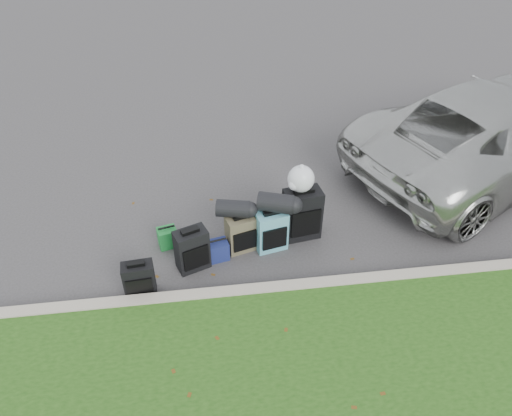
{
  "coord_description": "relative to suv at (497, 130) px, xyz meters",
  "views": [
    {
      "loc": [
        -0.84,
        -5.51,
        5.1
      ],
      "look_at": [
        -0.1,
        0.2,
        0.55
      ],
      "focal_mm": 35.0,
      "sensor_mm": 36.0,
      "label": 1
    }
  ],
  "objects": [
    {
      "name": "suitcase_teal",
      "position": [
        -4.24,
        -1.65,
        -0.45
      ],
      "size": [
        0.5,
        0.36,
        0.64
      ],
      "primitive_type": "cube",
      "rotation": [
        0.0,
        0.0,
        0.21
      ],
      "color": "teal",
      "rests_on": "ground"
    },
    {
      "name": "suitcase_olive",
      "position": [
        -4.68,
        -1.62,
        -0.48
      ],
      "size": [
        0.48,
        0.37,
        0.59
      ],
      "primitive_type": "cube",
      "rotation": [
        0.0,
        0.0,
        0.28
      ],
      "color": "#423C29",
      "rests_on": "ground"
    },
    {
      "name": "duffel_left",
      "position": [
        -4.78,
        -1.55,
        -0.06
      ],
      "size": [
        0.52,
        0.35,
        0.25
      ],
      "primitive_type": "cylinder",
      "rotation": [
        0.0,
        1.57,
        -0.22
      ],
      "color": "black",
      "rests_on": "suitcase_olive"
    },
    {
      "name": "tote_navy",
      "position": [
        -5.04,
        -1.78,
        -0.62
      ],
      "size": [
        0.32,
        0.28,
        0.3
      ],
      "primitive_type": "cube",
      "rotation": [
        0.0,
        0.0,
        0.21
      ],
      "color": "navy",
      "rests_on": "ground"
    },
    {
      "name": "suitcase_small_black",
      "position": [
        -6.12,
        -2.32,
        -0.51
      ],
      "size": [
        0.43,
        0.26,
        0.51
      ],
      "primitive_type": "cube",
      "rotation": [
        0.0,
        0.0,
        0.08
      ],
      "color": "black",
      "rests_on": "ground"
    },
    {
      "name": "suitcase_large_black_right",
      "position": [
        -3.74,
        -1.43,
        -0.36
      ],
      "size": [
        0.59,
        0.4,
        0.82
      ],
      "primitive_type": "cube",
      "rotation": [
        0.0,
        0.0,
        0.15
      ],
      "color": "black",
      "rests_on": "ground"
    },
    {
      "name": "curb",
      "position": [
        -4.33,
        -2.57,
        -0.7
      ],
      "size": [
        120.0,
        0.18,
        0.15
      ],
      "primitive_type": "cube",
      "color": "#9E937F",
      "rests_on": "ground"
    },
    {
      "name": "ground",
      "position": [
        -4.33,
        -1.57,
        -0.77
      ],
      "size": [
        120.0,
        120.0,
        0.0
      ],
      "primitive_type": "plane",
      "color": "#383535",
      "rests_on": "ground"
    },
    {
      "name": "trash_bag",
      "position": [
        -3.78,
        -1.37,
        0.25
      ],
      "size": [
        0.39,
        0.39,
        0.39
      ],
      "primitive_type": "sphere",
      "color": "silver",
      "rests_on": "suitcase_large_black_right"
    },
    {
      "name": "suv",
      "position": [
        0.0,
        0.0,
        0.0
      ],
      "size": [
        6.1,
        4.56,
        1.54
      ],
      "primitive_type": "imported",
      "rotation": [
        0.0,
        0.0,
        1.98
      ],
      "color": "#B7B7B2",
      "rests_on": "ground"
    },
    {
      "name": "duffel_right",
      "position": [
        -4.18,
        -1.59,
        0.01
      ],
      "size": [
        0.57,
        0.43,
        0.28
      ],
      "primitive_type": "cylinder",
      "rotation": [
        0.0,
        1.57,
        -0.33
      ],
      "color": "black",
      "rests_on": "suitcase_teal"
    },
    {
      "name": "suitcase_large_black_left",
      "position": [
        -5.4,
        -1.91,
        -0.45
      ],
      "size": [
        0.52,
        0.41,
        0.65
      ],
      "primitive_type": "cube",
      "rotation": [
        0.0,
        0.0,
        0.36
      ],
      "color": "black",
      "rests_on": "ground"
    },
    {
      "name": "tote_green",
      "position": [
        -5.76,
        -1.41,
        -0.61
      ],
      "size": [
        0.32,
        0.28,
        0.31
      ],
      "primitive_type": "cube",
      "rotation": [
        0.0,
        0.0,
        0.24
      ],
      "color": "#1C7F32",
      "rests_on": "ground"
    }
  ]
}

